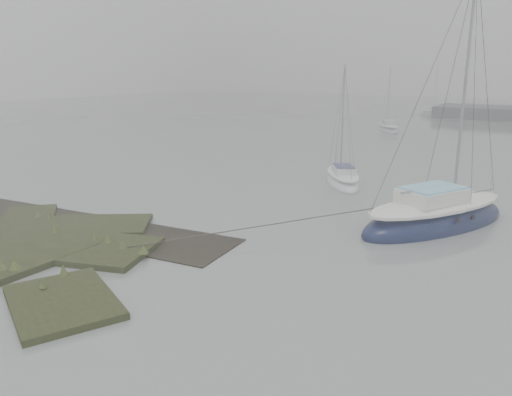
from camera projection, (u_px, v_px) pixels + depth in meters
The scene contains 5 objects.
ground at pixel (395, 150), 38.50m from camera, with size 160.00×160.00×0.00m, color slate.
sailboat_main at pixel (435, 218), 19.88m from camera, with size 5.64×7.84×10.64m.
sailboat_white at pixel (342, 180), 27.16m from camera, with size 4.01×4.91×6.83m.
sailboat_far_a at pixel (388, 129), 49.86m from camera, with size 4.01×5.17×7.11m.
sailboat_far_c at pixel (439, 114), 65.84m from camera, with size 5.03×1.75×7.05m.
Camera 1 is at (11.35, -8.01, 6.13)m, focal length 35.00 mm.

